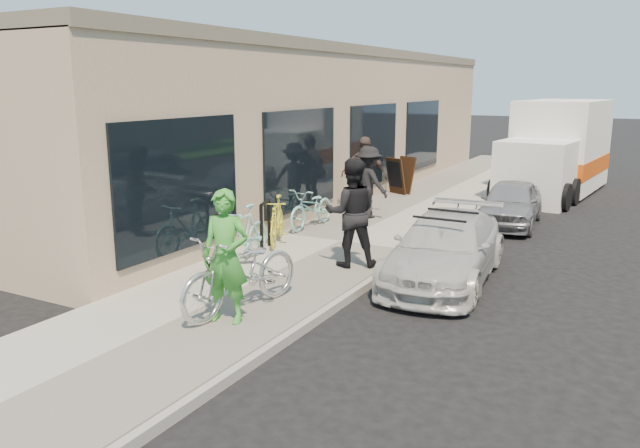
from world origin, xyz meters
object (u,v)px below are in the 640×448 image
at_px(sandwich_board, 400,175).
at_px(sedan_white, 446,249).
at_px(bystander_b, 364,176).
at_px(moving_truck, 557,153).
at_px(tandem_bike, 242,272).
at_px(man_standing, 351,213).
at_px(sedan_silver, 511,203).
at_px(bike_rack, 265,220).
at_px(cruiser_bike_b, 312,208).
at_px(cruiser_bike_c, 277,220).
at_px(cruiser_bike_a, 242,234).
at_px(bystander_a, 368,182).
at_px(woman_rider, 226,257).

height_order(sandwich_board, sedan_white, sandwich_board).
distance_m(sandwich_board, bystander_b, 3.15).
relative_size(moving_truck, bystander_b, 3.09).
xyz_separation_m(moving_truck, tandem_bike, (-2.18, -13.14, -0.52)).
relative_size(sedan_white, man_standing, 2.11).
relative_size(sedan_silver, bystander_b, 1.66).
xyz_separation_m(bike_rack, bystander_b, (0.22, 3.99, 0.37)).
bearing_deg(bystander_b, cruiser_bike_b, -123.88).
distance_m(sedan_silver, cruiser_bike_c, 5.78).
bearing_deg(moving_truck, cruiser_bike_c, -105.76).
relative_size(cruiser_bike_c, bystander_b, 0.83).
distance_m(bike_rack, tandem_bike, 3.27).
height_order(sedan_silver, bystander_b, bystander_b).
xyz_separation_m(bike_rack, cruiser_bike_b, (-0.16, 2.10, -0.13)).
height_order(moving_truck, cruiser_bike_c, moving_truck).
bearing_deg(cruiser_bike_a, cruiser_bike_c, 95.10).
distance_m(bike_rack, moving_truck, 10.91).
xyz_separation_m(bike_rack, sedan_white, (3.45, 0.22, -0.17)).
bearing_deg(cruiser_bike_b, sedan_silver, 41.02).
height_order(cruiser_bike_a, cruiser_bike_b, cruiser_bike_a).
bearing_deg(bystander_a, woman_rider, 118.35).
height_order(sedan_silver, cruiser_bike_b, sedan_silver).
distance_m(woman_rider, cruiser_bike_b, 5.70).
bearing_deg(man_standing, tandem_bike, 51.64).
xyz_separation_m(sedan_silver, cruiser_bike_a, (-3.38, -5.96, 0.12)).
bearing_deg(sedan_white, man_standing, -170.42).
bearing_deg(woman_rider, cruiser_bike_a, 108.73).
bearing_deg(bystander_a, cruiser_bike_c, 99.41).
bearing_deg(sedan_white, tandem_bike, -126.23).
relative_size(tandem_bike, cruiser_bike_a, 1.27).
relative_size(woman_rider, cruiser_bike_a, 1.06).
bearing_deg(woman_rider, cruiser_bike_b, 95.22).
relative_size(bike_rack, sedan_white, 0.24).
xyz_separation_m(sandwich_board, cruiser_bike_b, (-0.09, -5.00, -0.09)).
bearing_deg(sedan_silver, cruiser_bike_a, -123.95).
bearing_deg(cruiser_bike_a, sedan_silver, 58.44).
bearing_deg(moving_truck, man_standing, -94.46).
xyz_separation_m(cruiser_bike_a, cruiser_bike_c, (-0.18, 1.41, -0.03)).
relative_size(sedan_silver, man_standing, 1.66).
bearing_deg(tandem_bike, moving_truck, 91.63).
bearing_deg(tandem_bike, bike_rack, 128.91).
bearing_deg(moving_truck, sedan_white, -86.03).
bearing_deg(tandem_bike, cruiser_bike_a, 136.51).
relative_size(moving_truck, man_standing, 3.10).
relative_size(cruiser_bike_a, cruiser_bike_b, 0.99).
bearing_deg(man_standing, bystander_b, -99.04).
bearing_deg(bystander_a, tandem_bike, 118.50).
relative_size(sedan_silver, cruiser_bike_b, 1.85).
relative_size(bike_rack, cruiser_bike_b, 0.56).
distance_m(sedan_silver, bystander_b, 3.49).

